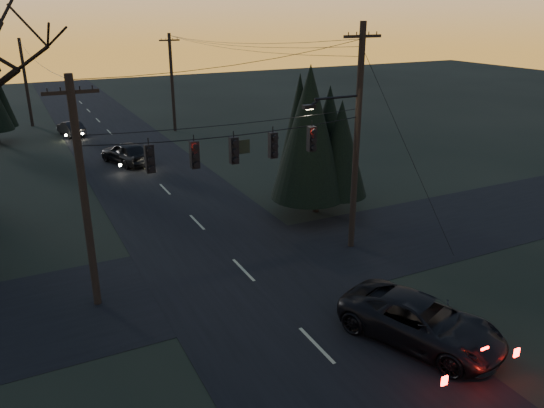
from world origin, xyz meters
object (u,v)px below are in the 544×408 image
utility_pole_left (98,303)px  suv_near (421,322)px  utility_pole_right (351,246)px  sedan_oncoming_a (126,153)px  evergreen_right (318,134)px  utility_pole_far_l (33,126)px  sedan_oncoming_b (71,129)px  utility_pole_far_r (175,131)px

utility_pole_left → suv_near: bearing=-38.5°
utility_pole_right → sedan_oncoming_a: size_ratio=2.14×
evergreen_right → suv_near: bearing=-104.8°
utility_pole_left → evergreen_right: (12.36, 4.62, 4.30)m
utility_pole_right → utility_pole_left: (-11.50, 0.00, 0.00)m
utility_pole_left → sedan_oncoming_a: size_ratio=1.82×
evergreen_right → utility_pole_left: bearing=-159.5°
utility_pole_far_l → sedan_oncoming_a: 17.93m
utility_pole_far_l → sedan_oncoming_b: bearing=-64.8°
suv_near → utility_pole_far_r: bearing=64.2°
utility_pole_far_l → evergreen_right: 34.00m
utility_pole_left → utility_pole_far_l: 36.00m
utility_pole_far_l → sedan_oncoming_a: utility_pole_far_l is taller
utility_pole_right → suv_near: bearing=-107.4°
utility_pole_right → utility_pole_far_l: utility_pole_right is taller
sedan_oncoming_b → utility_pole_left: bearing=72.8°
utility_pole_far_r → evergreen_right: bearing=-87.9°
sedan_oncoming_a → sedan_oncoming_b: (-2.40, 11.20, -0.16)m
utility_pole_far_r → suv_near: bearing=-93.7°
evergreen_right → sedan_oncoming_a: bearing=116.7°
utility_pole_far_r → sedan_oncoming_a: utility_pole_far_r is taller
sedan_oncoming_b → sedan_oncoming_a: bearing=90.3°
evergreen_right → sedan_oncoming_a: size_ratio=1.58×
utility_pole_far_l → suv_near: size_ratio=1.47×
utility_pole_right → suv_near: 7.72m
sedan_oncoming_a → sedan_oncoming_b: size_ratio=1.21×
sedan_oncoming_b → utility_pole_right: bearing=94.3°
utility_pole_left → suv_near: (9.20, -7.33, 0.76)m
utility_pole_left → sedan_oncoming_b: utility_pole_left is taller
utility_pole_right → utility_pole_left: size_ratio=1.18×
utility_pole_far_l → sedan_oncoming_b: 6.60m
utility_pole_left → suv_near: utility_pole_left is taller
utility_pole_far_r → utility_pole_far_l: utility_pole_far_r is taller
utility_pole_left → sedan_oncoming_a: bearing=74.6°
utility_pole_right → evergreen_right: size_ratio=1.35×
utility_pole_right → sedan_oncoming_a: utility_pole_right is taller
utility_pole_far_r → utility_pole_far_l: size_ratio=1.06×
utility_pole_far_l → sedan_oncoming_a: size_ratio=1.71×
utility_pole_left → evergreen_right: bearing=20.5°
utility_pole_far_r → utility_pole_far_l: (-11.50, 8.00, 0.00)m
evergreen_right → sedan_oncoming_b: bearing=110.6°
utility_pole_far_r → sedan_oncoming_b: 8.96m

